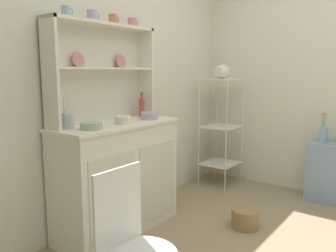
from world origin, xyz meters
name	(u,v)px	position (x,y,z in m)	size (l,w,h in m)	color
wall_back	(120,77)	(0.00, 1.62, 1.25)	(3.84, 0.05, 2.50)	silver
hutch_cabinet	(118,176)	(-0.30, 1.37, 0.46)	(1.09, 0.45, 0.90)	silver
hutch_shelf_unit	(101,66)	(-0.30, 1.53, 1.35)	(1.02, 0.18, 0.78)	silver
bakers_rack	(221,122)	(1.26, 1.27, 0.73)	(0.42, 0.36, 1.22)	silver
side_shelf_blue	(334,173)	(1.44, 0.09, 0.30)	(0.28, 0.48, 0.59)	#849EBC
wire_chair	(131,239)	(-1.09, 0.48, 0.52)	(0.36, 0.36, 0.85)	white
floor_basket	(245,218)	(0.37, 0.55, 0.08)	(0.23, 0.23, 0.16)	#93754C
cup_sky_0	(66,12)	(-0.64, 1.49, 1.72)	(0.08, 0.07, 0.08)	#8EB2D1
cup_lilac_1	(92,16)	(-0.41, 1.49, 1.72)	(0.10, 0.08, 0.08)	#B79ECC
cup_terracotta_2	(113,19)	(-0.19, 1.49, 1.72)	(0.09, 0.07, 0.08)	#C67556
cup_rose_3	(132,23)	(0.03, 1.49, 1.72)	(0.09, 0.08, 0.08)	#D17A84
bowl_mixing_large	(91,126)	(-0.62, 1.29, 0.92)	(0.16, 0.16, 0.05)	#9EB78E
bowl_floral_medium	(123,120)	(-0.30, 1.29, 0.93)	(0.13, 0.13, 0.06)	silver
bowl_cream_small	(149,116)	(0.01, 1.29, 0.93)	(0.15, 0.15, 0.06)	#B79ECC
jam_bottle	(142,107)	(0.10, 1.45, 0.99)	(0.05, 0.05, 0.22)	#B74C47
utensil_jar	(68,120)	(-0.71, 1.45, 0.96)	(0.08, 0.08, 0.25)	#B2B7C6
porcelain_teapot	(222,71)	(1.25, 1.27, 1.30)	(0.25, 0.16, 0.18)	white
flower_vase	(323,133)	(1.44, 0.22, 0.69)	(0.08, 0.08, 0.31)	#8EB2D1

